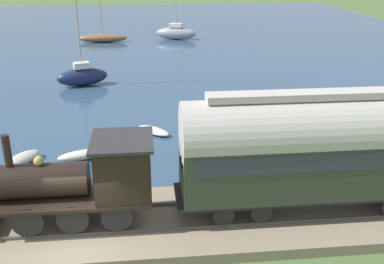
% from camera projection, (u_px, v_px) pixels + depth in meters
% --- Properties ---
extents(ground_plane, '(200.00, 200.00, 0.00)m').
position_uv_depth(ground_plane, '(85.00, 250.00, 15.30)').
color(ground_plane, '#476033').
extents(harbor_water, '(80.00, 80.00, 0.01)m').
position_uv_depth(harbor_water, '(125.00, 37.00, 55.86)').
color(harbor_water, '#2D4760').
rests_on(harbor_water, ground).
extents(rail_embankment, '(4.76, 56.00, 0.52)m').
position_uv_depth(rail_embankment, '(88.00, 227.00, 16.27)').
color(rail_embankment, '#84755B').
rests_on(rail_embankment, ground).
extents(steam_locomotive, '(2.32, 5.97, 3.36)m').
position_uv_depth(steam_locomotive, '(88.00, 176.00, 15.54)').
color(steam_locomotive, black).
rests_on(steam_locomotive, rail_embankment).
extents(passenger_coach, '(2.35, 10.76, 4.53)m').
position_uv_depth(passenger_coach, '(324.00, 146.00, 16.10)').
color(passenger_coach, black).
rests_on(passenger_coach, rail_embankment).
extents(sailboat_navy, '(2.40, 4.08, 9.55)m').
position_uv_depth(sailboat_navy, '(82.00, 76.00, 34.48)').
color(sailboat_navy, '#192347').
rests_on(sailboat_navy, harbor_water).
extents(sailboat_gray, '(2.99, 5.17, 5.88)m').
position_uv_depth(sailboat_gray, '(176.00, 33.00, 53.81)').
color(sailboat_gray, gray).
rests_on(sailboat_gray, harbor_water).
extents(sailboat_brown, '(1.62, 5.74, 7.42)m').
position_uv_depth(sailboat_brown, '(103.00, 38.00, 52.14)').
color(sailboat_brown, brown).
rests_on(sailboat_brown, harbor_water).
extents(rowboat_off_pier, '(1.41, 2.54, 0.46)m').
position_uv_depth(rowboat_off_pier, '(83.00, 155.00, 22.06)').
color(rowboat_off_pier, beige).
rests_on(rowboat_off_pier, harbor_water).
extents(rowboat_far_out, '(2.15, 2.14, 0.34)m').
position_uv_depth(rowboat_far_out, '(154.00, 131.00, 25.29)').
color(rowboat_far_out, beige).
rests_on(rowboat_far_out, harbor_water).
extents(rowboat_near_shore, '(2.31, 1.91, 0.49)m').
position_uv_depth(rowboat_near_shore, '(22.00, 159.00, 21.59)').
color(rowboat_near_shore, '#B7B2A3').
rests_on(rowboat_near_shore, harbor_water).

